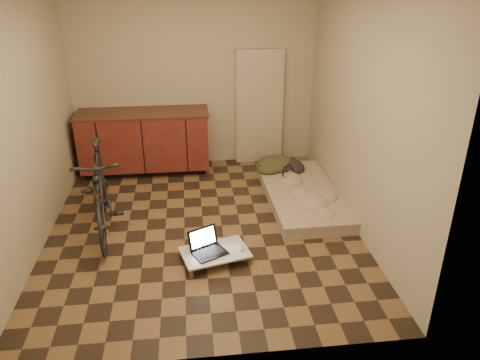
{
  "coord_description": "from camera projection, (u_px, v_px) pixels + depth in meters",
  "views": [
    {
      "loc": [
        -0.12,
        -4.75,
        2.82
      ],
      "look_at": [
        0.44,
        0.07,
        0.55
      ],
      "focal_mm": 35.0,
      "sensor_mm": 36.0,
      "label": 1
    }
  ],
  "objects": [
    {
      "name": "headphones",
      "position": [
        288.0,
        172.0,
        6.29
      ],
      "size": [
        0.34,
        0.34,
        0.17
      ],
      "primitive_type": null,
      "rotation": [
        0.0,
        0.0,
        0.67
      ],
      "color": "black",
      "rests_on": "futon"
    },
    {
      "name": "appliance_panel",
      "position": [
        259.0,
        107.0,
        6.96
      ],
      "size": [
        0.7,
        0.1,
        1.7
      ],
      "primitive_type": "cube",
      "color": "beige",
      "rests_on": "ground"
    },
    {
      "name": "room_shell",
      "position": [
        199.0,
        120.0,
        4.93
      ],
      "size": [
        3.5,
        4.0,
        2.6
      ],
      "color": "brown",
      "rests_on": "ground"
    },
    {
      "name": "clothing_pile",
      "position": [
        281.0,
        160.0,
        6.59
      ],
      "size": [
        0.6,
        0.51,
        0.24
      ],
      "primitive_type": null,
      "rotation": [
        0.0,
        0.0,
        0.02
      ],
      "color": "#383B22",
      "rests_on": "futon"
    },
    {
      "name": "futon",
      "position": [
        302.0,
        195.0,
        6.04
      ],
      "size": [
        0.92,
        1.87,
        0.16
      ],
      "rotation": [
        0.0,
        0.0,
        0.02
      ],
      "color": "#B6A391",
      "rests_on": "ground"
    },
    {
      "name": "lap_desk",
      "position": [
        215.0,
        253.0,
        4.82
      ],
      "size": [
        0.76,
        0.59,
        0.11
      ],
      "rotation": [
        0.0,
        0.0,
        0.25
      ],
      "color": "brown",
      "rests_on": "ground"
    },
    {
      "name": "cabinets",
      "position": [
        145.0,
        142.0,
        6.73
      ],
      "size": [
        1.84,
        0.62,
        0.91
      ],
      "color": "black",
      "rests_on": "ground"
    },
    {
      "name": "bicycle",
      "position": [
        100.0,
        187.0,
        5.17
      ],
      "size": [
        0.74,
        1.79,
        1.12
      ],
      "primitive_type": "imported",
      "rotation": [
        0.0,
        0.0,
        0.14
      ],
      "color": "black",
      "rests_on": "ground"
    },
    {
      "name": "mouse",
      "position": [
        241.0,
        248.0,
        4.83
      ],
      "size": [
        0.09,
        0.12,
        0.04
      ],
      "primitive_type": "ellipsoid",
      "rotation": [
        0.0,
        0.0,
        0.3
      ],
      "color": "silver",
      "rests_on": "lap_desk"
    },
    {
      "name": "laptop",
      "position": [
        207.0,
        247.0,
        4.79
      ],
      "size": [
        0.42,
        0.41,
        0.22
      ],
      "rotation": [
        0.0,
        0.0,
        0.47
      ],
      "color": "black",
      "rests_on": "lap_desk"
    }
  ]
}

